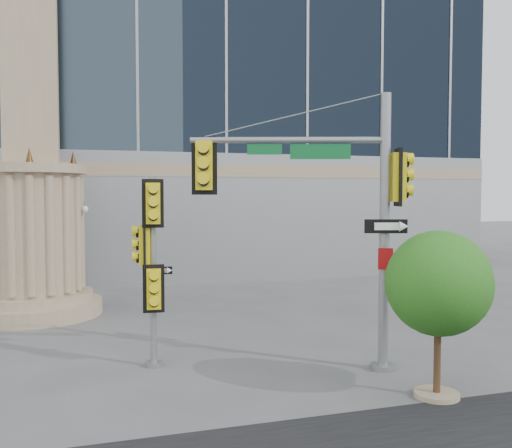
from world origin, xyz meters
name	(u,v)px	position (x,y,z in m)	size (l,w,h in m)	color
ground	(298,380)	(0.00, 0.00, 0.00)	(120.00, 120.00, 0.00)	#545456
monument	(32,152)	(-6.00, 9.00, 5.52)	(4.40, 4.40, 16.60)	#9F856C
main_signal_pole	(335,200)	(1.10, 0.51, 3.99)	(4.82, 1.95, 6.43)	slate
secondary_signal_pole	(151,256)	(-2.95, 1.90, 2.66)	(0.78, 0.62, 4.53)	slate
street_tree	(440,288)	(2.36, -1.78, 2.23)	(2.17, 2.12, 3.39)	#9F856C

